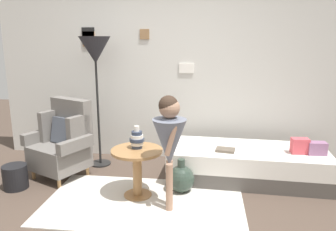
% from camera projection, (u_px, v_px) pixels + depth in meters
% --- Properties ---
extents(ground_plane, '(12.00, 12.00, 0.00)m').
position_uv_depth(ground_plane, '(140.00, 227.00, 3.07)').
color(ground_plane, '#4C3D33').
extents(gallery_wall, '(4.80, 0.12, 2.60)m').
position_uv_depth(gallery_wall, '(166.00, 68.00, 4.66)').
color(gallery_wall, beige).
rests_on(gallery_wall, ground).
extents(rug, '(2.10, 1.21, 0.01)m').
position_uv_depth(rug, '(144.00, 202.00, 3.52)').
color(rug, silver).
rests_on(rug, ground).
extents(armchair, '(0.89, 0.81, 0.97)m').
position_uv_depth(armchair, '(63.00, 142.00, 4.15)').
color(armchair, tan).
rests_on(armchair, ground).
extents(daybed, '(1.94, 0.90, 0.40)m').
position_uv_depth(daybed, '(247.00, 164.00, 4.08)').
color(daybed, '#4C4742').
rests_on(daybed, ground).
extents(pillow_head, '(0.21, 0.13, 0.15)m').
position_uv_depth(pillow_head, '(317.00, 148.00, 3.81)').
color(pillow_head, gray).
rests_on(pillow_head, daybed).
extents(pillow_mid, '(0.20, 0.13, 0.18)m').
position_uv_depth(pillow_mid, '(300.00, 146.00, 3.84)').
color(pillow_mid, '#D64C56').
rests_on(pillow_mid, daybed).
extents(side_table, '(0.56, 0.56, 0.54)m').
position_uv_depth(side_table, '(137.00, 163.00, 3.59)').
color(side_table, '#9E7042').
rests_on(side_table, ground).
extents(vase_striped, '(0.16, 0.16, 0.25)m').
position_uv_depth(vase_striped, '(137.00, 139.00, 3.58)').
color(vase_striped, '#2D384C').
rests_on(vase_striped, side_table).
extents(floor_lamp, '(0.41, 0.41, 1.74)m').
position_uv_depth(floor_lamp, '(95.00, 55.00, 4.26)').
color(floor_lamp, black).
rests_on(floor_lamp, ground).
extents(person_child, '(0.34, 0.34, 1.18)m').
position_uv_depth(person_child, '(169.00, 138.00, 3.24)').
color(person_child, '#A37A60').
rests_on(person_child, ground).
extents(book_on_daybed, '(0.24, 0.20, 0.03)m').
position_uv_depth(book_on_daybed, '(225.00, 150.00, 3.93)').
color(book_on_daybed, brown).
rests_on(book_on_daybed, daybed).
extents(demijohn_near, '(0.31, 0.31, 0.39)m').
position_uv_depth(demijohn_near, '(181.00, 179.00, 3.75)').
color(demijohn_near, '#2D3D33').
rests_on(demijohn_near, ground).
extents(magazine_basket, '(0.28, 0.28, 0.28)m').
position_uv_depth(magazine_basket, '(15.00, 177.00, 3.84)').
color(magazine_basket, black).
rests_on(magazine_basket, ground).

